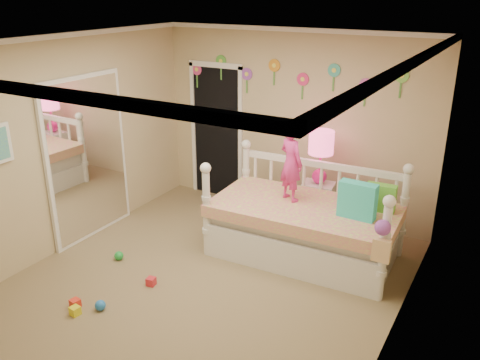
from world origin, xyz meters
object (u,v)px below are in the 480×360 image
Objects in this scene: nightstand at (317,207)px; table_lamp at (321,149)px; daybed at (305,210)px; child at (291,163)px.

table_lamp is (0.00, 0.00, 0.81)m from nightstand.
child is (-0.23, 0.06, 0.54)m from daybed.
nightstand is at bearing -75.42° from child.
nightstand is (0.12, 0.66, -0.80)m from child.
child reaches higher than daybed.
child is at bearing -99.98° from table_lamp.
daybed is at bearing -89.40° from nightstand.
daybed is 3.13× the size of table_lamp.
child is 1.05m from nightstand.
nightstand is at bearing -90.00° from table_lamp.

